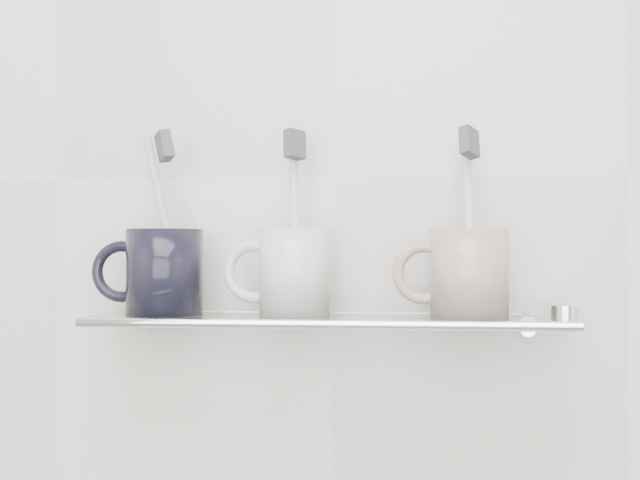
# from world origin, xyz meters

# --- Properties ---
(wall_back) EXTENTS (2.50, 0.00, 2.50)m
(wall_back) POSITION_xyz_m (0.00, 1.10, 1.25)
(wall_back) COLOR beige
(wall_back) RESTS_ON ground
(shelf_glass) EXTENTS (0.50, 0.12, 0.01)m
(shelf_glass) POSITION_xyz_m (0.00, 1.04, 1.10)
(shelf_glass) COLOR silver
(shelf_glass) RESTS_ON wall_back
(shelf_rail) EXTENTS (0.50, 0.01, 0.01)m
(shelf_rail) POSITION_xyz_m (0.00, 0.98, 1.10)
(shelf_rail) COLOR silver
(shelf_rail) RESTS_ON shelf_glass
(bracket_left) EXTENTS (0.02, 0.03, 0.02)m
(bracket_left) POSITION_xyz_m (-0.21, 1.09, 1.09)
(bracket_left) COLOR silver
(bracket_left) RESTS_ON wall_back
(bracket_right) EXTENTS (0.02, 0.03, 0.02)m
(bracket_right) POSITION_xyz_m (0.21, 1.09, 1.09)
(bracket_right) COLOR silver
(bracket_right) RESTS_ON wall_back
(mug_left) EXTENTS (0.11, 0.11, 0.09)m
(mug_left) POSITION_xyz_m (-0.18, 1.04, 1.15)
(mug_left) COLOR black
(mug_left) RESTS_ON shelf_glass
(mug_left_handle) EXTENTS (0.07, 0.01, 0.07)m
(mug_left_handle) POSITION_xyz_m (-0.22, 1.04, 1.15)
(mug_left_handle) COLOR black
(mug_left_handle) RESTS_ON mug_left
(toothbrush_left) EXTENTS (0.06, 0.04, 0.19)m
(toothbrush_left) POSITION_xyz_m (-0.18, 1.04, 1.20)
(toothbrush_left) COLOR #A8AAC0
(toothbrush_left) RESTS_ON mug_left
(bristles_left) EXTENTS (0.03, 0.03, 0.04)m
(bristles_left) POSITION_xyz_m (-0.18, 1.04, 1.28)
(bristles_left) COLOR #404144
(bristles_left) RESTS_ON toothbrush_left
(mug_center) EXTENTS (0.10, 0.10, 0.09)m
(mug_center) POSITION_xyz_m (-0.04, 1.04, 1.15)
(mug_center) COLOR silver
(mug_center) RESTS_ON shelf_glass
(mug_center_handle) EXTENTS (0.07, 0.01, 0.07)m
(mug_center_handle) POSITION_xyz_m (-0.08, 1.04, 1.15)
(mug_center_handle) COLOR silver
(mug_center_handle) RESTS_ON mug_center
(toothbrush_center) EXTENTS (0.02, 0.05, 0.19)m
(toothbrush_center) POSITION_xyz_m (-0.04, 1.04, 1.20)
(toothbrush_center) COLOR silver
(toothbrush_center) RESTS_ON mug_center
(bristles_center) EXTENTS (0.02, 0.03, 0.03)m
(bristles_center) POSITION_xyz_m (-0.04, 1.04, 1.28)
(bristles_center) COLOR #404144
(bristles_center) RESTS_ON toothbrush_center
(mug_right) EXTENTS (0.09, 0.09, 0.09)m
(mug_right) POSITION_xyz_m (0.15, 1.04, 1.15)
(mug_right) COLOR silver
(mug_right) RESTS_ON shelf_glass
(mug_right_handle) EXTENTS (0.07, 0.01, 0.07)m
(mug_right_handle) POSITION_xyz_m (0.10, 1.04, 1.15)
(mug_right_handle) COLOR silver
(mug_right_handle) RESTS_ON mug_right
(toothbrush_right) EXTENTS (0.02, 0.07, 0.18)m
(toothbrush_right) POSITION_xyz_m (0.15, 1.04, 1.20)
(toothbrush_right) COLOR beige
(toothbrush_right) RESTS_ON mug_right
(bristles_right) EXTENTS (0.02, 0.03, 0.04)m
(bristles_right) POSITION_xyz_m (0.15, 1.04, 1.28)
(bristles_right) COLOR #404144
(bristles_right) RESTS_ON toothbrush_right
(chrome_cap) EXTENTS (0.03, 0.03, 0.01)m
(chrome_cap) POSITION_xyz_m (0.24, 1.04, 1.11)
(chrome_cap) COLOR silver
(chrome_cap) RESTS_ON shelf_glass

